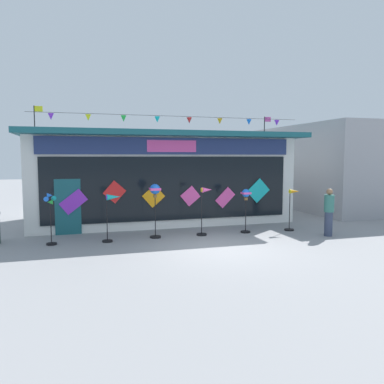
{
  "coord_description": "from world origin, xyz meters",
  "views": [
    {
      "loc": [
        -4.08,
        -10.79,
        2.8
      ],
      "look_at": [
        0.08,
        3.31,
        1.42
      ],
      "focal_mm": 35.69,
      "sensor_mm": 36.0,
      "label": 1
    }
  ],
  "objects_px": {
    "wind_spinner_far_right": "(292,207)",
    "person_near_camera": "(329,211)",
    "kite_shop_building": "(160,177)",
    "wind_spinner_left": "(111,209)",
    "wind_spinner_center_left": "(155,196)",
    "wind_spinner_right": "(246,201)",
    "wind_spinner_far_left": "(50,212)",
    "wind_spinner_center_right": "(205,205)"
  },
  "relations": [
    {
      "from": "wind_spinner_center_left",
      "to": "wind_spinner_left",
      "type": "bearing_deg",
      "value": -172.38
    },
    {
      "from": "wind_spinner_center_right",
      "to": "person_near_camera",
      "type": "distance_m",
      "value": 4.36
    },
    {
      "from": "wind_spinner_center_right",
      "to": "wind_spinner_far_right",
      "type": "distance_m",
      "value": 3.44
    },
    {
      "from": "wind_spinner_left",
      "to": "person_near_camera",
      "type": "xyz_separation_m",
      "value": [
        7.4,
        -1.22,
        -0.19
      ]
    },
    {
      "from": "wind_spinner_left",
      "to": "wind_spinner_right",
      "type": "height_order",
      "value": "wind_spinner_right"
    },
    {
      "from": "wind_spinner_far_left",
      "to": "wind_spinner_left",
      "type": "distance_m",
      "value": 1.88
    },
    {
      "from": "wind_spinner_center_left",
      "to": "wind_spinner_far_left",
      "type": "bearing_deg",
      "value": -177.75
    },
    {
      "from": "wind_spinner_right",
      "to": "kite_shop_building",
      "type": "bearing_deg",
      "value": 122.81
    },
    {
      "from": "wind_spinner_left",
      "to": "wind_spinner_right",
      "type": "bearing_deg",
      "value": 1.57
    },
    {
      "from": "wind_spinner_center_right",
      "to": "wind_spinner_far_right",
      "type": "relative_size",
      "value": 1.09
    },
    {
      "from": "wind_spinner_far_right",
      "to": "person_near_camera",
      "type": "bearing_deg",
      "value": -60.87
    },
    {
      "from": "wind_spinner_right",
      "to": "wind_spinner_far_right",
      "type": "xyz_separation_m",
      "value": [
        1.86,
        -0.09,
        -0.3
      ]
    },
    {
      "from": "wind_spinner_far_right",
      "to": "person_near_camera",
      "type": "relative_size",
      "value": 0.93
    },
    {
      "from": "wind_spinner_center_left",
      "to": "wind_spinner_center_right",
      "type": "bearing_deg",
      "value": -1.72
    },
    {
      "from": "wind_spinner_left",
      "to": "wind_spinner_far_right",
      "type": "distance_m",
      "value": 6.7
    },
    {
      "from": "person_near_camera",
      "to": "wind_spinner_left",
      "type": "bearing_deg",
      "value": -157.49
    },
    {
      "from": "wind_spinner_center_left",
      "to": "wind_spinner_far_right",
      "type": "distance_m",
      "value": 5.24
    },
    {
      "from": "wind_spinner_far_left",
      "to": "wind_spinner_center_right",
      "type": "relative_size",
      "value": 0.97
    },
    {
      "from": "wind_spinner_left",
      "to": "person_near_camera",
      "type": "distance_m",
      "value": 7.5
    },
    {
      "from": "kite_shop_building",
      "to": "wind_spinner_center_right",
      "type": "height_order",
      "value": "kite_shop_building"
    },
    {
      "from": "wind_spinner_far_left",
      "to": "wind_spinner_far_right",
      "type": "bearing_deg",
      "value": -0.18
    },
    {
      "from": "wind_spinner_center_right",
      "to": "wind_spinner_left",
      "type": "bearing_deg",
      "value": -177.45
    },
    {
      "from": "wind_spinner_left",
      "to": "wind_spinner_right",
      "type": "relative_size",
      "value": 0.98
    },
    {
      "from": "kite_shop_building",
      "to": "wind_spinner_far_left",
      "type": "relative_size",
      "value": 6.63
    },
    {
      "from": "wind_spinner_center_right",
      "to": "wind_spinner_far_right",
      "type": "bearing_deg",
      "value": -1.78
    },
    {
      "from": "wind_spinner_far_left",
      "to": "wind_spinner_right",
      "type": "xyz_separation_m",
      "value": [
        6.72,
        0.07,
        0.14
      ]
    },
    {
      "from": "wind_spinner_left",
      "to": "wind_spinner_far_right",
      "type": "xyz_separation_m",
      "value": [
        6.69,
        0.04,
        -0.19
      ]
    },
    {
      "from": "wind_spinner_far_left",
      "to": "wind_spinner_center_left",
      "type": "height_order",
      "value": "wind_spinner_center_left"
    },
    {
      "from": "kite_shop_building",
      "to": "person_near_camera",
      "type": "relative_size",
      "value": 6.56
    },
    {
      "from": "wind_spinner_center_left",
      "to": "wind_spinner_right",
      "type": "height_order",
      "value": "wind_spinner_center_left"
    },
    {
      "from": "wind_spinner_left",
      "to": "wind_spinner_center_right",
      "type": "distance_m",
      "value": 3.27
    },
    {
      "from": "wind_spinner_center_right",
      "to": "kite_shop_building",
      "type": "bearing_deg",
      "value": 102.72
    },
    {
      "from": "wind_spinner_far_left",
      "to": "wind_spinner_left",
      "type": "relative_size",
      "value": 1.05
    },
    {
      "from": "wind_spinner_far_right",
      "to": "kite_shop_building",
      "type": "bearing_deg",
      "value": 138.04
    },
    {
      "from": "wind_spinner_center_right",
      "to": "person_near_camera",
      "type": "relative_size",
      "value": 1.02
    },
    {
      "from": "wind_spinner_left",
      "to": "wind_spinner_center_left",
      "type": "distance_m",
      "value": 1.54
    },
    {
      "from": "wind_spinner_center_left",
      "to": "wind_spinner_right",
      "type": "relative_size",
      "value": 1.15
    },
    {
      "from": "kite_shop_building",
      "to": "wind_spinner_center_right",
      "type": "distance_m",
      "value": 3.92
    },
    {
      "from": "wind_spinner_far_left",
      "to": "wind_spinner_center_right",
      "type": "height_order",
      "value": "wind_spinner_center_right"
    },
    {
      "from": "wind_spinner_far_left",
      "to": "person_near_camera",
      "type": "xyz_separation_m",
      "value": [
        9.28,
        -1.29,
        -0.16
      ]
    },
    {
      "from": "wind_spinner_center_right",
      "to": "person_near_camera",
      "type": "height_order",
      "value": "wind_spinner_center_right"
    },
    {
      "from": "wind_spinner_far_left",
      "to": "wind_spinner_right",
      "type": "relative_size",
      "value": 1.03
    }
  ]
}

